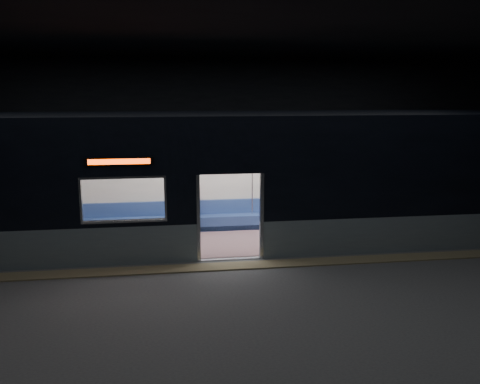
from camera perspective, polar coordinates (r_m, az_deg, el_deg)
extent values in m
cube|color=#47494C|center=(11.09, -0.39, -9.36)|extent=(24.00, 14.00, 0.01)
cube|color=black|center=(10.43, -0.43, 17.21)|extent=(24.00, 14.00, 0.04)
cube|color=black|center=(17.37, -3.57, 6.66)|extent=(24.00, 0.04, 5.00)
cube|color=black|center=(3.85, 14.12, -10.57)|extent=(24.00, 0.04, 5.00)
cube|color=#8C7F59|center=(11.59, -0.77, -8.31)|extent=(22.80, 0.50, 0.03)
cube|color=gray|center=(12.34, -24.17, -5.98)|extent=(8.30, 0.12, 0.90)
cube|color=gray|center=(13.41, 20.01, -4.34)|extent=(8.30, 0.12, 0.90)
cube|color=black|center=(11.99, -24.79, 1.35)|extent=(8.30, 0.12, 2.30)
cube|color=black|center=(13.08, 20.48, 2.43)|extent=(8.30, 0.12, 2.30)
cube|color=black|center=(11.50, -1.13, 4.90)|extent=(1.40, 0.12, 1.15)
cube|color=#B7BABC|center=(11.72, -4.70, -2.97)|extent=(0.08, 0.14, 2.05)
cube|color=#B7BABC|center=(11.89, 2.44, -2.72)|extent=(0.08, 0.14, 2.05)
cube|color=black|center=(11.41, -13.40, 3.35)|extent=(1.50, 0.04, 0.18)
cube|color=#FB3B06|center=(11.40, -13.41, 3.35)|extent=(1.34, 0.03, 0.12)
cube|color=beige|center=(14.47, -2.53, 2.13)|extent=(18.00, 0.12, 3.20)
cube|color=black|center=(12.87, -1.95, 8.49)|extent=(18.00, 3.00, 0.15)
cube|color=#7C5A64|center=(13.43, -1.85, -5.52)|extent=(17.76, 2.76, 0.04)
cube|color=beige|center=(12.95, -1.92, 4.40)|extent=(17.76, 2.76, 0.10)
cube|color=#31428F|center=(14.44, -2.36, -3.38)|extent=(11.00, 0.48, 0.41)
cube|color=#31428F|center=(14.53, -2.45, -1.65)|extent=(11.00, 0.10, 0.40)
cube|color=#72535A|center=(12.39, -16.71, -6.37)|extent=(4.40, 0.48, 0.41)
cube|color=#72535A|center=(13.12, 13.22, -5.20)|extent=(4.40, 0.48, 0.41)
cylinder|color=silver|center=(11.97, -5.81, -1.96)|extent=(0.04, 0.04, 2.26)
cylinder|color=silver|center=(14.18, -6.21, 0.12)|extent=(0.04, 0.04, 2.26)
cylinder|color=silver|center=(12.20, 3.15, -1.68)|extent=(0.04, 0.04, 2.26)
cylinder|color=silver|center=(14.37, 1.38, 0.33)|extent=(0.04, 0.04, 2.26)
cylinder|color=silver|center=(14.07, -2.40, 3.31)|extent=(11.00, 0.03, 0.03)
cube|color=black|center=(14.09, -6.18, -2.62)|extent=(0.17, 0.47, 0.16)
cube|color=black|center=(14.10, -5.32, -2.59)|extent=(0.17, 0.47, 0.16)
cylinder|color=black|center=(13.95, -6.12, -3.93)|extent=(0.11, 0.11, 0.43)
cylinder|color=black|center=(13.96, -5.25, -3.90)|extent=(0.11, 0.11, 0.43)
cube|color=#D16383|center=(14.28, -5.79, -2.34)|extent=(0.40, 0.22, 0.20)
cylinder|color=#D16383|center=(14.23, -5.82, -0.94)|extent=(0.44, 0.44, 0.52)
sphere|color=tan|center=(14.14, -5.85, 0.52)|extent=(0.21, 0.21, 0.21)
sphere|color=black|center=(14.17, -5.86, 0.71)|extent=(0.22, 0.22, 0.22)
cube|color=black|center=(13.99, -5.58, -2.06)|extent=(0.30, 0.26, 0.15)
cube|color=white|center=(15.17, 10.99, 1.99)|extent=(1.09, 0.03, 0.71)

